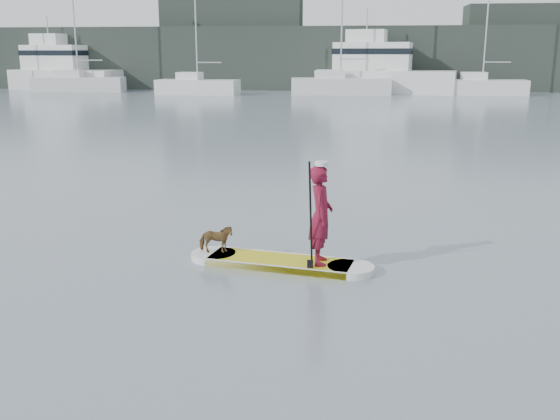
# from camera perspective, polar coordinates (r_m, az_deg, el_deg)

# --- Properties ---
(ground) EXTENTS (140.00, 140.00, 0.00)m
(ground) POSITION_cam_1_polar(r_m,az_deg,el_deg) (11.58, -6.57, -4.05)
(ground) COLOR slate
(ground) RESTS_ON ground
(paddleboard) EXTENTS (3.26, 1.24, 0.12)m
(paddleboard) POSITION_cam_1_polar(r_m,az_deg,el_deg) (10.90, 0.00, -4.80)
(paddleboard) COLOR gold
(paddleboard) RESTS_ON ground
(paddler) EXTENTS (0.43, 0.63, 1.68)m
(paddler) POSITION_cam_1_polar(r_m,az_deg,el_deg) (10.46, 3.74, -0.48)
(paddler) COLOR maroon
(paddler) RESTS_ON paddleboard
(white_cap) EXTENTS (0.22, 0.22, 0.07)m
(white_cap) POSITION_cam_1_polar(r_m,az_deg,el_deg) (10.27, 3.82, 4.26)
(white_cap) COLOR silver
(white_cap) RESTS_ON paddler
(dog) EXTENTS (0.64, 0.37, 0.50)m
(dog) POSITION_cam_1_polar(r_m,az_deg,el_deg) (11.19, -5.88, -2.67)
(dog) COLOR brown
(dog) RESTS_ON paddleboard
(paddle) EXTENTS (0.10, 0.30, 2.00)m
(paddle) POSITION_cam_1_polar(r_m,az_deg,el_deg) (10.24, 2.81, -1.75)
(paddle) COLOR black
(paddle) RESTS_ON ground
(sailboat_b) EXTENTS (8.50, 3.58, 12.25)m
(sailboat_b) POSITION_cam_1_polar(r_m,az_deg,el_deg) (62.22, -17.97, 11.03)
(sailboat_b) COLOR silver
(sailboat_b) RESTS_ON ground
(sailboat_c) EXTENTS (7.29, 2.94, 10.23)m
(sailboat_c) POSITION_cam_1_polar(r_m,az_deg,el_deg) (55.78, -7.59, 11.19)
(sailboat_c) COLOR silver
(sailboat_c) RESTS_ON ground
(sailboat_d) EXTENTS (8.72, 3.42, 12.55)m
(sailboat_d) POSITION_cam_1_polar(r_m,az_deg,el_deg) (55.51, 5.47, 11.38)
(sailboat_d) COLOR silver
(sailboat_d) RESTS_ON ground
(sailboat_e) EXTENTS (7.50, 2.70, 10.74)m
(sailboat_e) POSITION_cam_1_polar(r_m,az_deg,el_deg) (57.41, 17.92, 10.73)
(sailboat_e) COLOR silver
(sailboat_e) RESTS_ON ground
(motor_yacht_a) EXTENTS (12.73, 5.97, 7.35)m
(motor_yacht_a) POSITION_cam_1_polar(r_m,az_deg,el_deg) (58.19, 9.10, 12.55)
(motor_yacht_a) COLOR silver
(motor_yacht_a) RESTS_ON ground
(motor_yacht_b) EXTENTS (11.12, 5.23, 7.06)m
(motor_yacht_b) POSITION_cam_1_polar(r_m,az_deg,el_deg) (66.41, -19.39, 12.06)
(motor_yacht_b) COLOR silver
(motor_yacht_b) RESTS_ON ground
(shore_mass) EXTENTS (90.00, 6.00, 6.00)m
(shore_mass) POSITION_cam_1_polar(r_m,az_deg,el_deg) (63.74, 4.60, 13.65)
(shore_mass) COLOR black
(shore_mass) RESTS_ON ground
(shore_building_west) EXTENTS (14.00, 4.00, 9.00)m
(shore_building_west) POSITION_cam_1_polar(r_m,az_deg,el_deg) (65.91, -4.36, 14.98)
(shore_building_west) COLOR black
(shore_building_west) RESTS_ON ground
(shore_building_east) EXTENTS (10.00, 4.00, 8.00)m
(shore_building_east) POSITION_cam_1_polar(r_m,az_deg,el_deg) (66.49, 20.82, 13.69)
(shore_building_east) COLOR black
(shore_building_east) RESTS_ON ground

